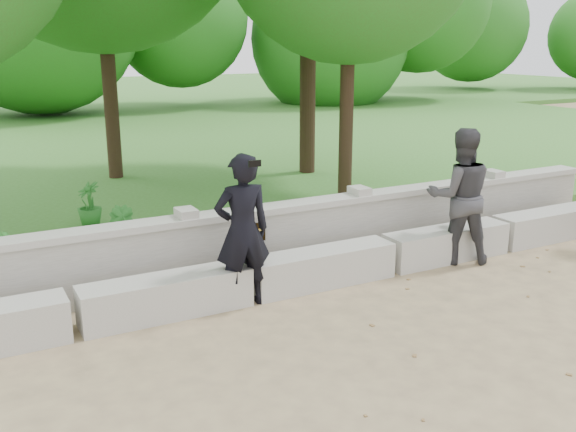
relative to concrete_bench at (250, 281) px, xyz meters
The scene contains 9 objects.
ground 1.91m from the concrete_bench, 90.00° to the right, with size 80.00×80.00×0.00m, color tan.
lawn 12.10m from the concrete_bench, 90.00° to the left, with size 40.00×22.00×0.25m, color #396A25.
concrete_bench is the anchor object (origin of this frame).
parapet_wall 0.74m from the concrete_bench, 89.99° to the left, with size 12.50×0.35×0.90m.
man_main 0.68m from the concrete_bench, 139.02° to the right, with size 0.68×0.61×1.77m.
visitor_left 3.16m from the concrete_bench, ahead, with size 1.11×1.02×1.84m.
shrub_a 2.87m from the concrete_bench, 150.59° to the left, with size 0.32×0.22×0.61m, color #266C24.
shrub_b 1.81m from the concrete_bench, 127.86° to the left, with size 0.38×0.30×0.68m, color #266C24.
shrub_d 3.40m from the concrete_bench, 110.30° to the left, with size 0.37×0.33×0.66m, color #266C24.
Camera 1 is at (-2.91, -4.53, 2.95)m, focal length 40.00 mm.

